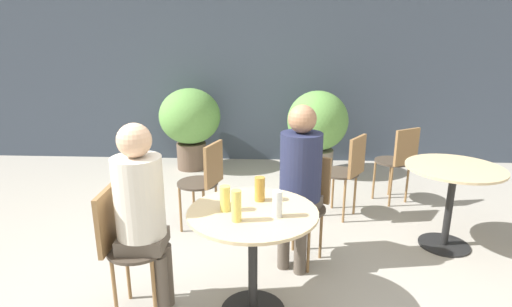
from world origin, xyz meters
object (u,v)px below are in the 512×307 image
Objects in this scene: bistro_chair_0 at (306,197)px; seated_person_1 at (142,204)px; bistro_chair_2 at (399,157)px; beer_glass_3 at (260,189)px; potted_plant_1 at (317,126)px; cafe_table_far at (452,186)px; beer_glass_0 at (225,198)px; bistro_chair_4 at (205,177)px; seated_person_0 at (300,173)px; beer_glass_2 at (277,204)px; potted_plant_0 at (190,120)px; bistro_chair_1 at (123,239)px; bistro_chair_3 at (348,168)px; beer_glass_1 at (236,206)px; cafe_table_near at (253,235)px.

bistro_chair_0 is 1.32m from seated_person_1.
bistro_chair_2 is 2.25m from beer_glass_3.
bistro_chair_0 is 0.77× the size of potted_plant_1.
cafe_table_far is 4.92× the size of beer_glass_0.
bistro_chair_4 is (-2.11, 0.20, -0.03)m from cafe_table_far.
bistro_chair_4 is 0.67× the size of seated_person_1.
seated_person_0 is 1.18m from seated_person_1.
beer_glass_2 is at bearing -78.32° from bistro_chair_0.
cafe_table_far is 0.92× the size of bistro_chair_4.
beer_glass_2 is at bearing -100.13° from potted_plant_1.
potted_plant_0 reaches higher than bistro_chair_2.
potted_plant_1 is at bearing 163.25° from bistro_chair_4.
bistro_chair_0 is at bearing -97.73° from potted_plant_1.
potted_plant_0 is at bearing -55.09° from bistro_chair_2.
potted_plant_1 reaches higher than cafe_table_far.
bistro_chair_0 is 1.41m from bistro_chair_1.
potted_plant_0 reaches higher than beer_glass_0.
beer_glass_2 reaches higher than cafe_table_far.
bistro_chair_3 is 0.77× the size of potted_plant_0.
bistro_chair_1 is (-2.43, -0.99, -0.03)m from cafe_table_far.
bistro_chair_2 is 4.51× the size of beer_glass_1.
beer_glass_0 is at bearing 0.63° from bistro_chair_3.
cafe_table_near is at bearing 21.57° from bistro_chair_2.
potted_plant_1 is (0.35, 2.24, -0.12)m from seated_person_0.
seated_person_1 is at bearing -165.38° from beer_glass_3.
potted_plant_1 is at bearing -138.20° from bistro_chair_3.
potted_plant_1 is at bearing -29.33° from bistro_chair_1.
beer_glass_1 is at bearing -73.36° from potted_plant_0.
bistro_chair_4 is (-0.50, 1.15, -0.04)m from cafe_table_near.
cafe_table_near and cafe_table_far have the same top height.
seated_person_1 is 0.74m from beer_glass_3.
beer_glass_1 is at bearing 5.09° from bistro_chair_3.
seated_person_0 is at bearing -62.99° from bistro_chair_1.
potted_plant_1 is at bearing -5.06° from potted_plant_0.
bistro_chair_1 is 1.32m from seated_person_0.
potted_plant_0 is (-0.21, 3.02, 0.15)m from bistro_chair_1.
seated_person_1 is at bearing -115.24° from potted_plant_1.
potted_plant_1 reaches higher than beer_glass_0.
beer_glass_2 is at bearing -12.34° from beer_glass_0.
cafe_table_near is at bearing -90.00° from bistro_chair_1.
seated_person_0 is at bearing -60.01° from seated_person_1.
potted_plant_0 is 1.70m from potted_plant_1.
bistro_chair_1 is 3.03m from potted_plant_0.
bistro_chair_1 is 0.67× the size of seated_person_1.
potted_plant_1 reaches higher than beer_glass_3.
bistro_chair_1 is at bearing -120.00° from bistro_chair_0.
seated_person_0 is 2.27m from potted_plant_1.
cafe_table_near is 0.95× the size of bistro_chair_2.
beer_glass_0 is at bearing 167.66° from beer_glass_2.
cafe_table_far is 0.62× the size of seated_person_1.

